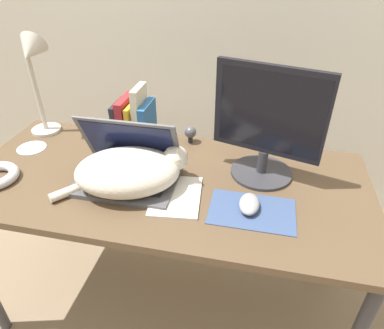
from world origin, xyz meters
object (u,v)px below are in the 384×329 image
object	(u,v)px
notepad	(176,196)
laptop	(128,170)
external_monitor	(268,124)
cd_disc	(32,148)
cat	(130,171)
webcam	(190,133)
book_row	(134,121)
desk_lamp	(34,69)
computer_mouse	(249,204)

from	to	relation	value
notepad	laptop	bearing A→B (deg)	163.07
external_monitor	cd_disc	xyz separation A→B (m)	(-0.96, -0.01, -0.21)
laptop	cat	distance (m)	0.06
external_monitor	webcam	world-z (taller)	external_monitor
book_row	notepad	size ratio (longest dim) A/B	1.05
cat	desk_lamp	distance (m)	0.63
cat	webcam	distance (m)	0.39
desk_lamp	notepad	world-z (taller)	desk_lamp
external_monitor	webcam	bearing A→B (deg)	150.46
computer_mouse	book_row	size ratio (longest dim) A/B	0.42
computer_mouse	webcam	world-z (taller)	webcam
external_monitor	webcam	distance (m)	0.39
computer_mouse	notepad	size ratio (longest dim) A/B	0.45
notepad	computer_mouse	bearing A→B (deg)	-2.43
book_row	webcam	size ratio (longest dim) A/B	3.35
external_monitor	book_row	bearing A→B (deg)	166.93
cat	computer_mouse	world-z (taller)	cat
external_monitor	cd_disc	world-z (taller)	external_monitor
cat	notepad	bearing A→B (deg)	-5.63
laptop	desk_lamp	bearing A→B (deg)	151.97
cat	laptop	bearing A→B (deg)	122.02
laptop	computer_mouse	bearing A→B (deg)	-8.93
external_monitor	cd_disc	distance (m)	0.98
external_monitor	book_row	xyz separation A→B (m)	(-0.54, 0.13, -0.10)
cat	book_row	size ratio (longest dim) A/B	1.76
laptop	cat	world-z (taller)	laptop
book_row	cd_disc	world-z (taller)	book_row
cat	computer_mouse	bearing A→B (deg)	-3.72
webcam	notepad	bearing A→B (deg)	-84.90
laptop	notepad	bearing A→B (deg)	-16.93
computer_mouse	cd_disc	distance (m)	0.95
computer_mouse	desk_lamp	xyz separation A→B (m)	(-0.92, 0.32, 0.28)
book_row	cat	bearing A→B (deg)	-72.93
desk_lamp	computer_mouse	bearing A→B (deg)	-19.36
laptop	desk_lamp	distance (m)	0.60
notepad	cd_disc	bearing A→B (deg)	164.57
cat	cd_disc	bearing A→B (deg)	161.56
webcam	external_monitor	bearing A→B (deg)	-29.54
cat	notepad	world-z (taller)	cat
cat	desk_lamp	xyz separation A→B (m)	(-0.50, 0.30, 0.23)
book_row	cd_disc	size ratio (longest dim) A/B	2.14
laptop	cd_disc	bearing A→B (deg)	165.17
cat	computer_mouse	distance (m)	0.42
book_row	desk_lamp	size ratio (longest dim) A/B	0.57
laptop	book_row	xyz separation A→B (m)	(-0.07, 0.27, 0.06)
notepad	webcam	distance (m)	0.38
computer_mouse	desk_lamp	distance (m)	1.01
cd_disc	notepad	bearing A→B (deg)	-15.43
cat	webcam	xyz separation A→B (m)	(0.13, 0.36, -0.02)
cat	book_row	bearing A→B (deg)	107.07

